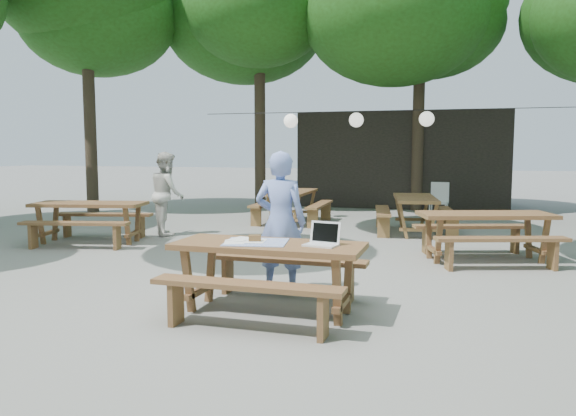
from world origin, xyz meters
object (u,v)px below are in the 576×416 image
Objects in this scene: main_picnic_table at (269,277)px; plastic_chair at (439,208)px; picnic_table_nw at (90,222)px; second_person at (167,194)px; woman at (281,222)px.

plastic_chair is (1.42, 8.78, -0.13)m from main_picnic_table.
picnic_table_nw is 8.19m from plastic_chair.
second_person is at bearing 42.52° from picnic_table_nw.
woman is at bearing -171.52° from second_person.
picnic_table_nw is (-4.60, 3.22, 0.00)m from main_picnic_table.
main_picnic_table is 1.20× the size of second_person.
picnic_table_nw is at bearing -132.28° from plastic_chair.
woman reaches higher than main_picnic_table.
woman reaches higher than second_person.
picnic_table_nw is 5.06m from woman.
woman is (-0.15, 0.87, 0.47)m from main_picnic_table.
picnic_table_nw is at bearing 144.98° from main_picnic_table.
main_picnic_table is 2.22× the size of plastic_chair.
main_picnic_table is 5.87m from second_person.
plastic_chair is at bearing -104.14° from woman.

